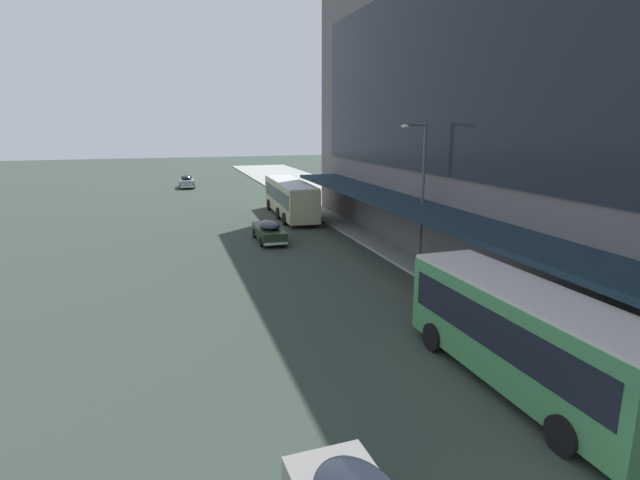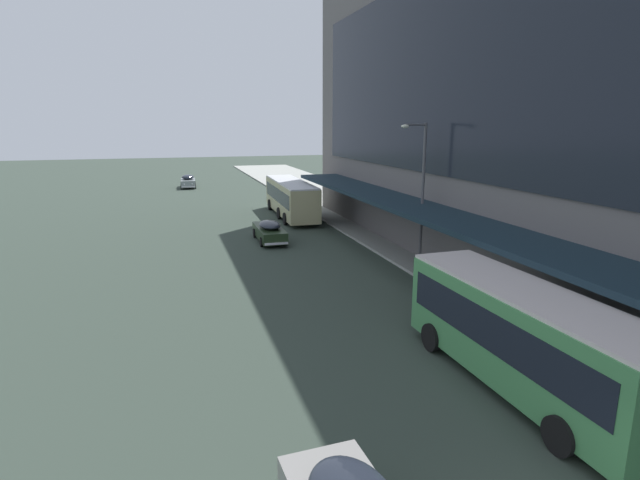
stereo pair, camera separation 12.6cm
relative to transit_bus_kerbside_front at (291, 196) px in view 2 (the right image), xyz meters
name	(u,v)px [view 2 (the right image)]	position (x,y,z in m)	size (l,w,h in m)	color
transit_bus_kerbside_front	(291,196)	(0.00, 0.00, 0.00)	(2.96, 11.55, 3.09)	tan
transit_bus_kerbside_rear	(524,333)	(-0.27, -30.27, 0.05)	(2.79, 9.40, 3.18)	#468D51
sedan_trailing_mid	(188,181)	(-7.63, 23.46, -0.98)	(1.97, 4.30, 1.63)	gray
sedan_lead_mid	(270,231)	(-3.66, -8.72, -1.05)	(1.81, 4.88, 1.46)	#20311C
street_lamp	(420,186)	(2.98, -17.53, 2.86)	(1.50, 0.28, 7.81)	#4C4C51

